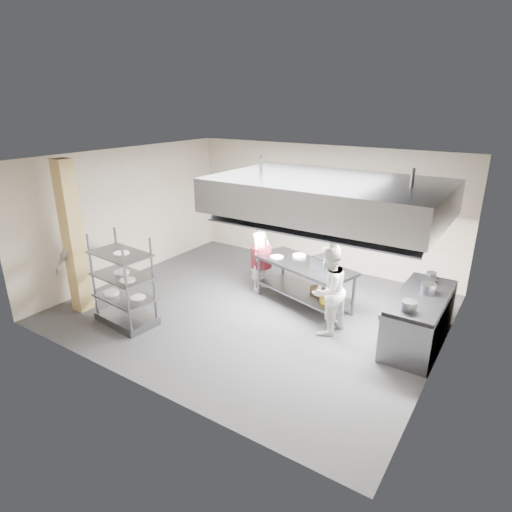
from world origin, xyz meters
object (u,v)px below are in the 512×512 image
Objects in this scene: island at (303,284)px; chef_plating at (81,264)px; chef_head at (261,254)px; pass_rack at (123,281)px; griddle at (323,263)px; chef_line at (328,290)px; stockpot at (428,288)px; cooking_range at (419,320)px.

chef_plating reaches higher than island.
chef_head is at bearing -172.32° from island.
griddle is (2.85, 2.49, 0.15)m from pass_rack.
pass_rack reaches higher than chef_line.
pass_rack is 3.74m from chef_line.
cooking_range is at bearing -109.24° from stockpot.
chef_plating is (-6.08, -2.25, 0.47)m from cooking_range.
stockpot is (1.52, 0.67, 0.16)m from chef_line.
island is 1.27× the size of chef_head.
pass_rack is at bearing 150.67° from chef_head.
chef_plating is at bearing -130.58° from island.
island is 1.28× the size of chef_line.
pass_rack is at bearing -117.97° from griddle.
cooking_range is at bearing 30.80° from pass_rack.
griddle is (0.41, -0.02, 0.55)m from island.
cooking_range is at bearing 11.00° from island.
chef_head is at bearing -103.91° from chef_line.
chef_head reaches higher than cooking_range.
chef_head is 3.55m from stockpot.
chef_line is 4.10× the size of griddle.
chef_plating is at bearing -58.84° from chef_line.
chef_line is at bearing -37.66° from griddle.
island is 1.23× the size of pass_rack.
chef_line is (0.86, -0.76, 0.37)m from island.
griddle is at bearing -137.60° from chef_line.
stockpot is (1.98, -0.07, -0.02)m from griddle.
pass_rack is 3.79m from griddle.
chef_plating reaches higher than cooking_range.
cooking_range is 4.96× the size of griddle.
chef_plating is (-1.30, 0.05, 0.03)m from pass_rack.
stockpot reaches higher than cooking_range.
chef_head is (-3.49, 0.38, 0.41)m from cooking_range.
chef_head is (1.29, 2.68, -0.03)m from pass_rack.
island is 2.44m from stockpot.
pass_rack reaches higher than griddle.
chef_line reaches higher than stockpot.
pass_rack is 5.40m from stockpot.
island reaches higher than cooking_range.
griddle is (-1.93, 0.19, 0.59)m from cooking_range.
cooking_range is 1.12× the size of chef_plating.
chef_plating is 4.42× the size of griddle.
chef_line is 1.67m from stockpot.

